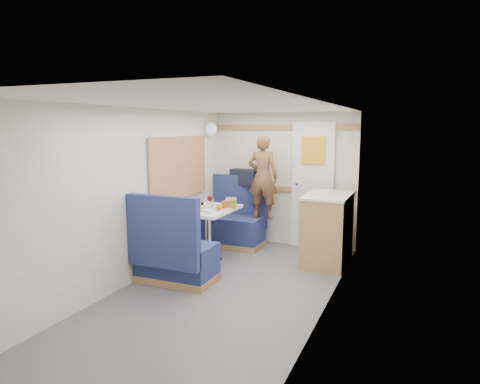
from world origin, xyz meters
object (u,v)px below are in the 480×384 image
at_px(bread_loaf, 231,203).
at_px(person, 263,177).
at_px(bench_far, 234,226).
at_px(wine_glass, 210,199).
at_px(dinette_table, 208,220).
at_px(tray, 214,210).
at_px(tumbler_mid, 212,202).
at_px(bench_near, 174,257).
at_px(pepper_grinder, 202,206).
at_px(cheese_block, 201,207).
at_px(galley_counter, 327,228).
at_px(dome_light, 210,129).
at_px(duffel_bag, 247,177).
at_px(beer_glass, 224,205).
at_px(salt_grinder, 209,206).
at_px(orange_fruit, 219,207).
at_px(tumbler_left, 182,207).

bearing_deg(bread_loaf, person, 71.70).
xyz_separation_m(bench_far, wine_glass, (0.00, -0.81, 0.54)).
distance_m(dinette_table, tray, 0.22).
relative_size(tumbler_mid, bread_loaf, 0.41).
bearing_deg(tray, bench_near, -99.24).
distance_m(person, pepper_grinder, 1.13).
bearing_deg(cheese_block, galley_counter, 24.45).
height_order(dome_light, duffel_bag, dome_light).
distance_m(beer_glass, salt_grinder, 0.20).
relative_size(person, beer_glass, 11.01).
bearing_deg(person, pepper_grinder, 61.41).
distance_m(orange_fruit, bread_loaf, 0.37).
relative_size(dinette_table, beer_glass, 8.22).
relative_size(bench_far, orange_fruit, 14.33).
xyz_separation_m(galley_counter, tumbler_mid, (-1.50, -0.39, 0.31)).
relative_size(duffel_bag, tray, 1.39).
height_order(galley_counter, beer_glass, galley_counter).
height_order(wine_glass, tumbler_left, wine_glass).
distance_m(tumbler_left, salt_grinder, 0.35).
bearing_deg(bench_near, pepper_grinder, 93.05).
height_order(person, cheese_block, person).
xyz_separation_m(wine_glass, tumbler_left, (-0.21, -0.37, -0.06)).
bearing_deg(tumbler_mid, tumbler_left, -110.46).
bearing_deg(bread_loaf, dome_light, 134.76).
relative_size(bench_far, bread_loaf, 3.99).
height_order(beer_glass, pepper_grinder, beer_glass).
distance_m(bench_far, tumbler_mid, 0.85).
relative_size(person, pepper_grinder, 12.89).
relative_size(galley_counter, salt_grinder, 9.60).
xyz_separation_m(dome_light, wine_glass, (0.39, -0.80, -0.91)).
distance_m(beer_glass, bread_loaf, 0.21).
bearing_deg(tumbler_mid, person, 56.97).
distance_m(person, beer_glass, 0.94).
distance_m(bench_far, orange_fruit, 1.13).
distance_m(galley_counter, salt_grinder, 1.58).
bearing_deg(cheese_block, tray, 16.68).
relative_size(duffel_bag, bread_loaf, 1.89).
relative_size(galley_counter, wine_glass, 5.48).
distance_m(dome_light, tumbler_left, 1.53).
bearing_deg(wine_glass, tumbler_left, -119.80).
height_order(tray, tumbler_mid, tumbler_mid).
height_order(tumbler_mid, pepper_grinder, tumbler_mid).
bearing_deg(tumbler_left, beer_glass, 37.75).
distance_m(cheese_block, tumbler_mid, 0.30).
bearing_deg(bench_near, orange_fruit, 72.85).
distance_m(salt_grinder, bread_loaf, 0.35).
bearing_deg(bench_near, person, 75.83).
relative_size(dinette_table, pepper_grinder, 9.63).
bearing_deg(dome_light, person, 2.50).
height_order(bench_near, pepper_grinder, bench_near).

